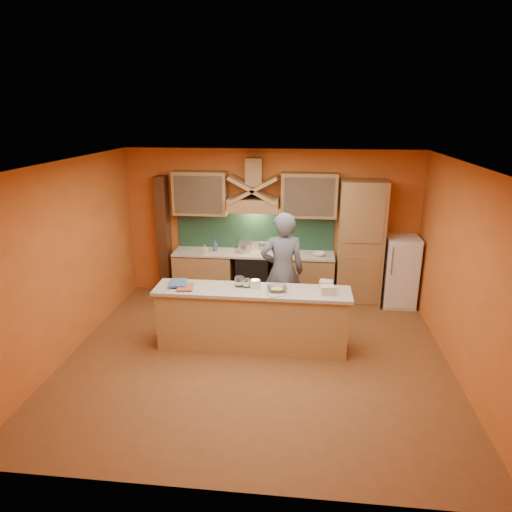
# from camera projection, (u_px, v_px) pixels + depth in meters

# --- Properties ---
(floor) EXTENTS (5.50, 5.00, 0.01)m
(floor) POSITION_uv_depth(u_px,v_px,m) (257.00, 357.00, 6.70)
(floor) COLOR brown
(floor) RESTS_ON ground
(ceiling) EXTENTS (5.50, 5.00, 0.01)m
(ceiling) POSITION_uv_depth(u_px,v_px,m) (257.00, 164.00, 5.85)
(ceiling) COLOR white
(ceiling) RESTS_ON wall_back
(wall_back) EXTENTS (5.50, 0.02, 2.80)m
(wall_back) POSITION_uv_depth(u_px,v_px,m) (271.00, 224.00, 8.64)
(wall_back) COLOR orange
(wall_back) RESTS_ON floor
(wall_front) EXTENTS (5.50, 0.02, 2.80)m
(wall_front) POSITION_uv_depth(u_px,v_px,m) (225.00, 362.00, 3.90)
(wall_front) COLOR orange
(wall_front) RESTS_ON floor
(wall_left) EXTENTS (0.02, 5.00, 2.80)m
(wall_left) POSITION_uv_depth(u_px,v_px,m) (67.00, 260.00, 6.56)
(wall_left) COLOR orange
(wall_left) RESTS_ON floor
(wall_right) EXTENTS (0.02, 5.00, 2.80)m
(wall_right) POSITION_uv_depth(u_px,v_px,m) (464.00, 274.00, 5.98)
(wall_right) COLOR orange
(wall_right) RESTS_ON floor
(base_cabinet_left) EXTENTS (1.10, 0.60, 0.86)m
(base_cabinet_left) POSITION_uv_depth(u_px,v_px,m) (204.00, 275.00, 8.78)
(base_cabinet_left) COLOR #A07749
(base_cabinet_left) RESTS_ON floor
(base_cabinet_right) EXTENTS (1.10, 0.60, 0.86)m
(base_cabinet_right) POSITION_uv_depth(u_px,v_px,m) (303.00, 279.00, 8.58)
(base_cabinet_right) COLOR #A07749
(base_cabinet_right) RESTS_ON floor
(counter_top) EXTENTS (3.00, 0.62, 0.04)m
(counter_top) POSITION_uv_depth(u_px,v_px,m) (253.00, 253.00, 8.54)
(counter_top) COLOR beige
(counter_top) RESTS_ON base_cabinet_left
(stove) EXTENTS (0.60, 0.58, 0.90)m
(stove) POSITION_uv_depth(u_px,v_px,m) (253.00, 276.00, 8.67)
(stove) COLOR black
(stove) RESTS_ON floor
(backsplash) EXTENTS (3.00, 0.03, 0.70)m
(backsplash) POSITION_uv_depth(u_px,v_px,m) (255.00, 232.00, 8.70)
(backsplash) COLOR #1B3B2B
(backsplash) RESTS_ON wall_back
(range_hood) EXTENTS (0.92, 0.50, 0.24)m
(range_hood) POSITION_uv_depth(u_px,v_px,m) (254.00, 205.00, 8.31)
(range_hood) COLOR #A07749
(range_hood) RESTS_ON wall_back
(hood_chimney) EXTENTS (0.30, 0.30, 0.50)m
(hood_chimney) POSITION_uv_depth(u_px,v_px,m) (254.00, 172.00, 8.22)
(hood_chimney) COLOR #A07749
(hood_chimney) RESTS_ON wall_back
(upper_cabinet_left) EXTENTS (1.00, 0.35, 0.80)m
(upper_cabinet_left) POSITION_uv_depth(u_px,v_px,m) (200.00, 193.00, 8.43)
(upper_cabinet_left) COLOR #A07749
(upper_cabinet_left) RESTS_ON wall_back
(upper_cabinet_right) EXTENTS (1.00, 0.35, 0.80)m
(upper_cabinet_right) POSITION_uv_depth(u_px,v_px,m) (309.00, 195.00, 8.22)
(upper_cabinet_right) COLOR #A07749
(upper_cabinet_right) RESTS_ON wall_back
(pantry_column) EXTENTS (0.80, 0.60, 2.30)m
(pantry_column) POSITION_uv_depth(u_px,v_px,m) (360.00, 244.00, 8.26)
(pantry_column) COLOR #A07749
(pantry_column) RESTS_ON floor
(fridge) EXTENTS (0.58, 0.60, 1.30)m
(fridge) POSITION_uv_depth(u_px,v_px,m) (400.00, 271.00, 8.33)
(fridge) COLOR white
(fridge) RESTS_ON floor
(trim_column_left) EXTENTS (0.20, 0.30, 2.30)m
(trim_column_left) POSITION_uv_depth(u_px,v_px,m) (164.00, 236.00, 8.79)
(trim_column_left) COLOR #472816
(trim_column_left) RESTS_ON floor
(island_body) EXTENTS (2.80, 0.55, 0.88)m
(island_body) POSITION_uv_depth(u_px,v_px,m) (252.00, 320.00, 6.86)
(island_body) COLOR tan
(island_body) RESTS_ON floor
(island_top) EXTENTS (2.90, 0.62, 0.05)m
(island_top) POSITION_uv_depth(u_px,v_px,m) (252.00, 291.00, 6.71)
(island_top) COLOR beige
(island_top) RESTS_ON island_body
(person) EXTENTS (0.79, 0.59, 1.96)m
(person) POSITION_uv_depth(u_px,v_px,m) (282.00, 272.00, 7.33)
(person) COLOR slate
(person) RESTS_ON floor
(pot_large) EXTENTS (0.27, 0.27, 0.16)m
(pot_large) POSITION_uv_depth(u_px,v_px,m) (244.00, 249.00, 8.54)
(pot_large) COLOR silver
(pot_large) RESTS_ON stove
(pot_small) EXTENTS (0.28, 0.28, 0.14)m
(pot_small) POSITION_uv_depth(u_px,v_px,m) (264.00, 248.00, 8.66)
(pot_small) COLOR #B0B0B7
(pot_small) RESTS_ON stove
(soap_bottle_a) EXTENTS (0.09, 0.09, 0.18)m
(soap_bottle_a) POSITION_uv_depth(u_px,v_px,m) (205.00, 250.00, 8.41)
(soap_bottle_a) COLOR beige
(soap_bottle_a) RESTS_ON counter_top
(soap_bottle_b) EXTENTS (0.11, 0.11, 0.21)m
(soap_bottle_b) POSITION_uv_depth(u_px,v_px,m) (215.00, 245.00, 8.60)
(soap_bottle_b) COLOR #365595
(soap_bottle_b) RESTS_ON counter_top
(bowl_back) EXTENTS (0.28, 0.28, 0.07)m
(bowl_back) POSITION_uv_depth(u_px,v_px,m) (319.00, 254.00, 8.32)
(bowl_back) COLOR silver
(bowl_back) RESTS_ON counter_top
(dish_rack) EXTENTS (0.31, 0.27, 0.09)m
(dish_rack) POSITION_uv_depth(u_px,v_px,m) (285.00, 250.00, 8.55)
(dish_rack) COLOR white
(dish_rack) RESTS_ON counter_top
(book_lower) EXTENTS (0.28, 0.35, 0.03)m
(book_lower) POSITION_uv_depth(u_px,v_px,m) (177.00, 287.00, 6.74)
(book_lower) COLOR #AF513E
(book_lower) RESTS_ON island_top
(book_upper) EXTENTS (0.31, 0.38, 0.03)m
(book_upper) POSITION_uv_depth(u_px,v_px,m) (169.00, 283.00, 6.85)
(book_upper) COLOR #40638E
(book_upper) RESTS_ON island_top
(jar_large) EXTENTS (0.18, 0.18, 0.14)m
(jar_large) POSITION_uv_depth(u_px,v_px,m) (239.00, 282.00, 6.81)
(jar_large) COLOR silver
(jar_large) RESTS_ON island_top
(jar_small) EXTENTS (0.11, 0.11, 0.13)m
(jar_small) POSITION_uv_depth(u_px,v_px,m) (247.00, 283.00, 6.77)
(jar_small) COLOR white
(jar_small) RESTS_ON island_top
(kitchen_scale) EXTENTS (0.14, 0.14, 0.10)m
(kitchen_scale) POSITION_uv_depth(u_px,v_px,m) (255.00, 284.00, 6.75)
(kitchen_scale) COLOR white
(kitchen_scale) RESTS_ON island_top
(mixing_bowl) EXTENTS (0.33, 0.33, 0.07)m
(mixing_bowl) POSITION_uv_depth(u_px,v_px,m) (277.00, 289.00, 6.62)
(mixing_bowl) COLOR silver
(mixing_bowl) RESTS_ON island_top
(cloth) EXTENTS (0.30, 0.27, 0.02)m
(cloth) POSITION_uv_depth(u_px,v_px,m) (276.00, 294.00, 6.50)
(cloth) COLOR #C4AFA1
(cloth) RESTS_ON island_top
(grocery_bag_a) EXTENTS (0.22, 0.19, 0.12)m
(grocery_bag_a) POSITION_uv_depth(u_px,v_px,m) (326.00, 285.00, 6.71)
(grocery_bag_a) COLOR beige
(grocery_bag_a) RESTS_ON island_top
(grocery_bag_b) EXTENTS (0.22, 0.18, 0.12)m
(grocery_bag_b) POSITION_uv_depth(u_px,v_px,m) (327.00, 290.00, 6.52)
(grocery_bag_b) COLOR beige
(grocery_bag_b) RESTS_ON island_top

